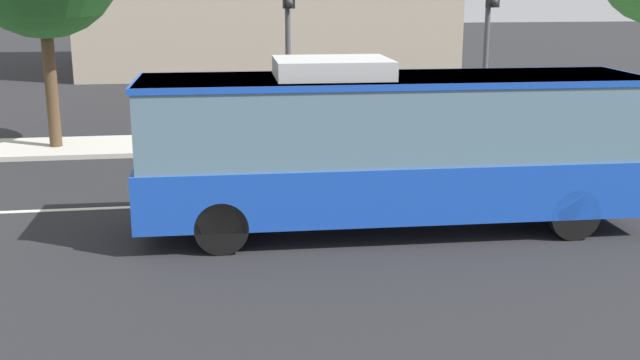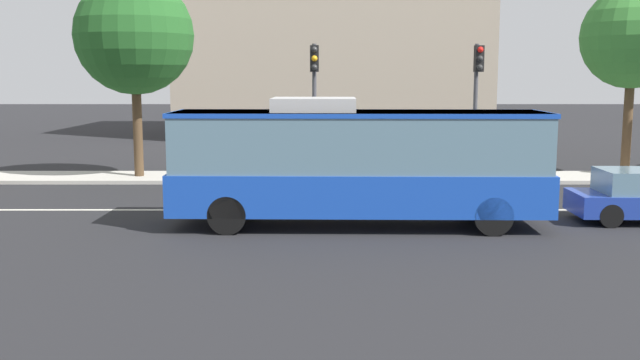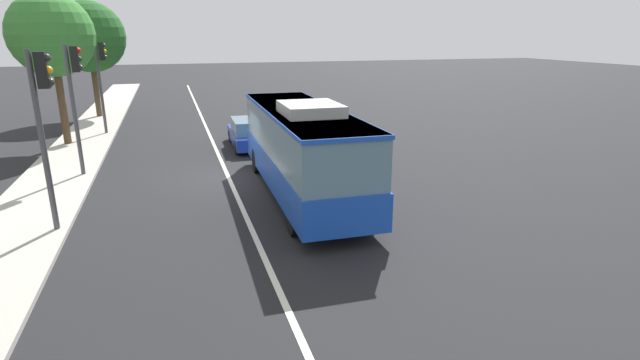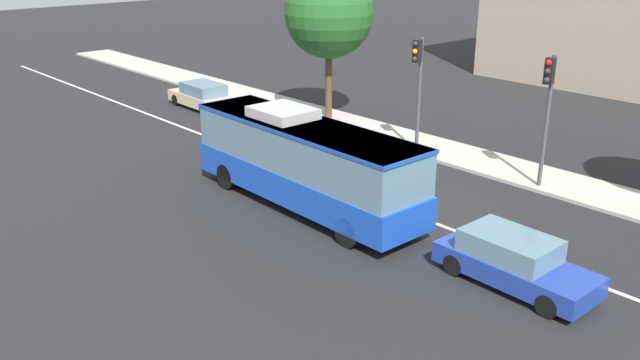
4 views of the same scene
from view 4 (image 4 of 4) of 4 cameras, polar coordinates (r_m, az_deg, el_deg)
ground_plane at (r=23.60m, az=7.62°, el=-2.85°), size 160.00×160.00×0.00m
sidewalk_kerb at (r=28.62m, az=16.14°, el=0.87°), size 80.00×2.81×0.14m
lane_centre_line at (r=23.60m, az=7.63°, el=-2.84°), size 76.00×0.16×0.01m
transit_bus at (r=23.34m, az=-1.36°, el=1.81°), size 10.05×2.70×3.46m
sedan_blue at (r=19.29m, az=16.41°, el=-6.74°), size 4.54×1.90×1.46m
sedan_beige at (r=38.18m, az=-10.17°, el=7.20°), size 4.54×1.90×1.46m
traffic_light_mid_block at (r=29.02m, az=8.48°, el=8.90°), size 0.33×0.62×5.20m
traffic_light_far_corner at (r=25.87m, az=19.11°, el=6.59°), size 0.34×0.62×5.20m
street_tree_kerbside_left at (r=34.23m, az=0.78°, el=14.21°), size 4.54×4.54×7.84m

